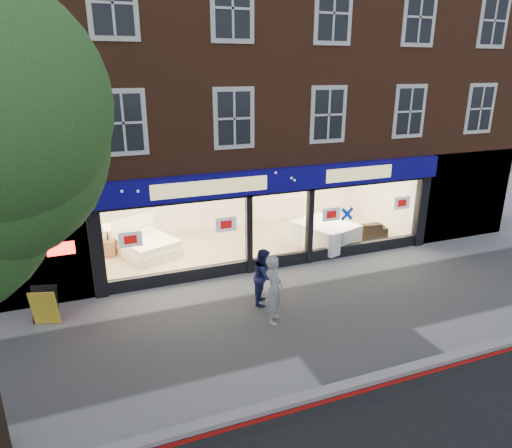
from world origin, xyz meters
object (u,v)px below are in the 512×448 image
display_bed (146,245)px  pedestrian_blue (264,276)px  pedestrian_grey (274,289)px  a_board (45,306)px  mattress_stack (325,234)px  sofa (357,230)px

display_bed → pedestrian_blue: (2.53, -4.47, 0.37)m
display_bed → pedestrian_grey: size_ratio=1.37×
a_board → pedestrian_blue: (5.54, -0.95, 0.29)m
mattress_stack → pedestrian_grey: 5.53m
mattress_stack → pedestrian_grey: size_ratio=1.37×
display_bed → sofa: size_ratio=1.17×
pedestrian_grey → display_bed: bearing=50.6°
pedestrian_grey → a_board: bearing=97.0°
pedestrian_grey → pedestrian_blue: 1.02m
sofa → a_board: size_ratio=2.14×
sofa → a_board: bearing=20.9°
a_board → pedestrian_grey: pedestrian_grey is taller
display_bed → sofa: bearing=-31.1°
display_bed → sofa: 7.70m
a_board → sofa: bearing=27.1°
a_board → display_bed: bearing=64.6°
mattress_stack → sofa: 1.47m
display_bed → pedestrian_grey: bearing=-88.1°
sofa → pedestrian_blue: 5.99m
mattress_stack → display_bed: bearing=166.9°
display_bed → a_board: size_ratio=2.49×
pedestrian_blue → a_board: bearing=110.6°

